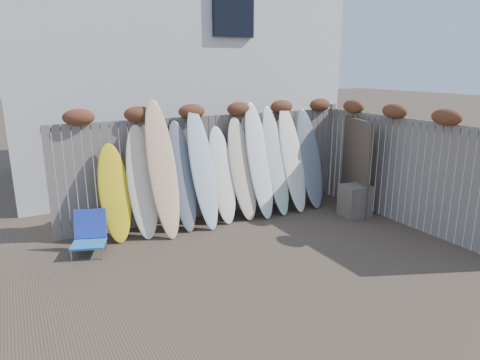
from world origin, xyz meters
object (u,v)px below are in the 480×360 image
beach_chair (89,234)px  surfboard_0 (115,193)px  wooden_crate (355,201)px  lattice_panel (356,165)px

beach_chair → surfboard_0: size_ratio=0.40×
surfboard_0 → beach_chair: bearing=-143.3°
wooden_crate → lattice_panel: size_ratio=0.34×
surfboard_0 → wooden_crate: bearing=-12.2°
lattice_panel → surfboard_0: (-4.75, 0.71, -0.12)m
beach_chair → wooden_crate: 5.03m
wooden_crate → surfboard_0: size_ratio=0.37×
beach_chair → wooden_crate: beach_chair is taller
beach_chair → lattice_panel: bearing=-3.7°
beach_chair → surfboard_0: 0.82m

